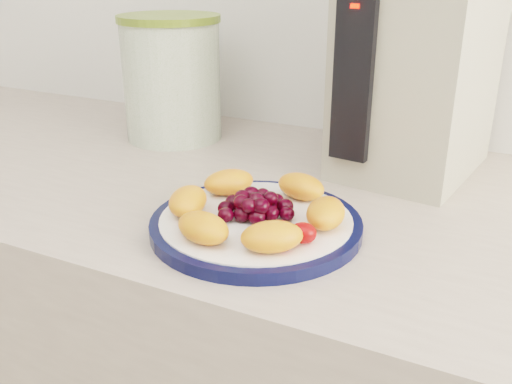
% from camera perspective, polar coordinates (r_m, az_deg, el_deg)
% --- Properties ---
extents(plate_rim, '(0.25, 0.25, 0.01)m').
position_cam_1_polar(plate_rim, '(0.68, 0.00, -3.30)').
color(plate_rim, '#0A1035').
rests_on(plate_rim, counter).
extents(plate_face, '(0.23, 0.23, 0.02)m').
position_cam_1_polar(plate_face, '(0.68, 0.00, -3.23)').
color(plate_face, white).
rests_on(plate_face, counter).
extents(canister, '(0.21, 0.21, 0.20)m').
position_cam_1_polar(canister, '(1.02, -8.38, 10.85)').
color(canister, '#2D590D').
rests_on(canister, counter).
extents(canister_lid, '(0.21, 0.21, 0.01)m').
position_cam_1_polar(canister_lid, '(1.01, -8.74, 16.79)').
color(canister_lid, olive).
rests_on(canister_lid, canister).
extents(appliance_body, '(0.21, 0.27, 0.31)m').
position_cam_1_polar(appliance_body, '(0.88, 16.02, 11.85)').
color(appliance_body, '#A9A490').
rests_on(appliance_body, counter).
extents(appliance_panel, '(0.05, 0.02, 0.23)m').
position_cam_1_polar(appliance_panel, '(0.77, 9.76, 11.39)').
color(appliance_panel, black).
rests_on(appliance_panel, appliance_body).
extents(appliance_led, '(0.01, 0.01, 0.01)m').
position_cam_1_polar(appliance_led, '(0.75, 9.89, 17.86)').
color(appliance_led, '#FF0C05').
rests_on(appliance_led, appliance_panel).
extents(fruit_plate, '(0.22, 0.22, 0.03)m').
position_cam_1_polar(fruit_plate, '(0.67, -0.03, -1.58)').
color(fruit_plate, orange).
rests_on(fruit_plate, plate_face).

